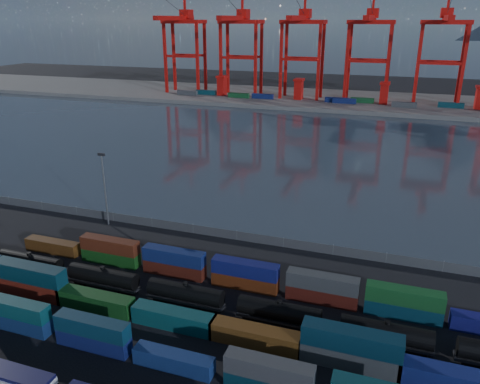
% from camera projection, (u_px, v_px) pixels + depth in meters
% --- Properties ---
extents(ground, '(700.00, 700.00, 0.00)m').
position_uv_depth(ground, '(177.00, 315.00, 73.12)').
color(ground, black).
rests_on(ground, ground).
extents(harbor_water, '(700.00, 700.00, 0.00)m').
position_uv_depth(harbor_water, '(309.00, 149.00, 166.13)').
color(harbor_water, '#333E49').
rests_on(harbor_water, ground).
extents(far_quay, '(700.00, 70.00, 2.00)m').
position_uv_depth(far_quay, '(346.00, 101.00, 258.80)').
color(far_quay, '#514F4C').
rests_on(far_quay, ground).
extents(container_row_south, '(139.01, 2.26, 4.82)m').
position_uv_depth(container_row_south, '(159.00, 351.00, 61.90)').
color(container_row_south, '#46494C').
rests_on(container_row_south, ground).
extents(container_row_mid, '(141.73, 2.66, 5.66)m').
position_uv_depth(container_row_mid, '(153.00, 311.00, 70.70)').
color(container_row_mid, '#404345').
rests_on(container_row_mid, ground).
extents(container_row_north, '(128.61, 2.35, 5.02)m').
position_uv_depth(container_row_north, '(238.00, 275.00, 80.15)').
color(container_row_north, navy).
rests_on(container_row_north, ground).
extents(tanker_string, '(121.63, 2.82, 4.04)m').
position_uv_depth(tanker_string, '(231.00, 302.00, 72.76)').
color(tanker_string, black).
rests_on(tanker_string, ground).
extents(waterfront_fence, '(160.12, 0.12, 2.20)m').
position_uv_depth(waterfront_fence, '(237.00, 235.00, 97.58)').
color(waterfront_fence, '#595B5E').
rests_on(waterfront_fence, ground).
extents(yard_light_mast, '(1.60, 0.40, 16.60)m').
position_uv_depth(yard_light_mast, '(105.00, 185.00, 102.14)').
color(yard_light_mast, slate).
rests_on(yard_light_mast, ground).
extents(gantry_cranes, '(198.36, 44.85, 60.74)m').
position_uv_depth(gantry_cranes, '(336.00, 32.00, 242.65)').
color(gantry_cranes, red).
rests_on(gantry_cranes, ground).
extents(quay_containers, '(172.58, 10.99, 2.60)m').
position_uv_depth(quay_containers, '(322.00, 99.00, 248.50)').
color(quay_containers, navy).
rests_on(quay_containers, far_quay).
extents(straddle_carriers, '(140.00, 7.00, 11.10)m').
position_uv_depth(straddle_carriers, '(340.00, 90.00, 248.34)').
color(straddle_carriers, red).
rests_on(straddle_carriers, far_quay).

